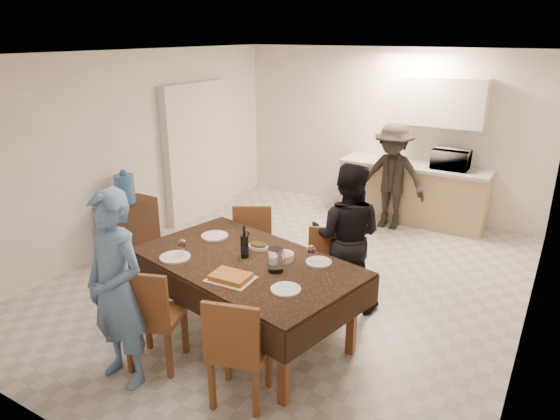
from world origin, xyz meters
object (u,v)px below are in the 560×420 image
(dining_table, at_px, (246,264))
(wine_bottle, at_px, (244,242))
(water_jug, at_px, (125,189))
(person_far, at_px, (347,237))
(person_kitchen, at_px, (392,177))
(water_pitcher, at_px, (276,260))
(microwave, at_px, (451,159))
(savoury_tart, at_px, (231,277))
(console, at_px, (129,228))
(person_near, at_px, (116,290))

(dining_table, xyz_separation_m, wine_bottle, (-0.05, 0.05, 0.19))
(water_jug, distance_m, person_far, 3.04)
(dining_table, distance_m, person_kitchen, 3.51)
(wine_bottle, xyz_separation_m, person_far, (0.60, 1.00, -0.18))
(water_pitcher, bearing_deg, microwave, 81.86)
(microwave, bearing_deg, water_jug, 42.48)
(person_far, bearing_deg, dining_table, 49.24)
(water_pitcher, xyz_separation_m, savoury_tart, (-0.25, -0.33, -0.08))
(water_pitcher, xyz_separation_m, person_kitchen, (-0.15, 3.55, -0.13))
(dining_table, xyz_separation_m, person_kitchen, (0.20, 3.50, 0.01))
(water_jug, height_order, microwave, microwave)
(water_jug, relative_size, microwave, 0.72)
(dining_table, distance_m, water_pitcher, 0.38)
(console, distance_m, water_jug, 0.54)
(water_pitcher, distance_m, savoury_tart, 0.42)
(water_pitcher, distance_m, microwave, 4.04)
(water_jug, xyz_separation_m, microwave, (3.40, 3.12, 0.17))
(person_kitchen, bearing_deg, savoury_tart, -91.45)
(person_far, bearing_deg, console, -9.05)
(dining_table, height_order, person_far, person_far)
(savoury_tart, distance_m, person_near, 0.93)
(wine_bottle, bearing_deg, console, 162.11)
(water_jug, bearing_deg, wine_bottle, -17.89)
(wine_bottle, distance_m, water_pitcher, 0.42)
(water_jug, height_order, water_pitcher, water_jug)
(water_pitcher, bearing_deg, wine_bottle, 165.96)
(person_kitchen, bearing_deg, water_pitcher, -87.55)
(savoury_tart, relative_size, person_kitchen, 0.24)
(console, bearing_deg, person_near, -44.32)
(console, xyz_separation_m, water_pitcher, (2.83, -0.88, 0.57))
(wine_bottle, distance_m, savoury_tart, 0.47)
(dining_table, bearing_deg, console, 173.46)
(wine_bottle, distance_m, person_kitchen, 3.46)
(wine_bottle, xyz_separation_m, water_pitcher, (0.40, -0.10, -0.05))
(savoury_tart, height_order, person_near, person_near)
(dining_table, distance_m, console, 2.65)
(console, bearing_deg, savoury_tart, -25.21)
(person_kitchen, bearing_deg, person_far, -81.82)
(water_pitcher, bearing_deg, console, 162.64)
(person_near, relative_size, person_kitchen, 1.07)
(microwave, bearing_deg, console, 42.48)
(dining_table, distance_m, person_far, 1.19)
(microwave, relative_size, person_near, 0.31)
(console, xyz_separation_m, water_jug, (0.00, -0.00, 0.54))
(dining_table, distance_m, savoury_tart, 0.40)
(dining_table, xyz_separation_m, microwave, (0.92, 3.95, 0.28))
(console, relative_size, water_jug, 2.00)
(savoury_tart, bearing_deg, dining_table, 104.74)
(person_far, height_order, person_kitchen, person_far)
(dining_table, relative_size, person_kitchen, 1.45)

